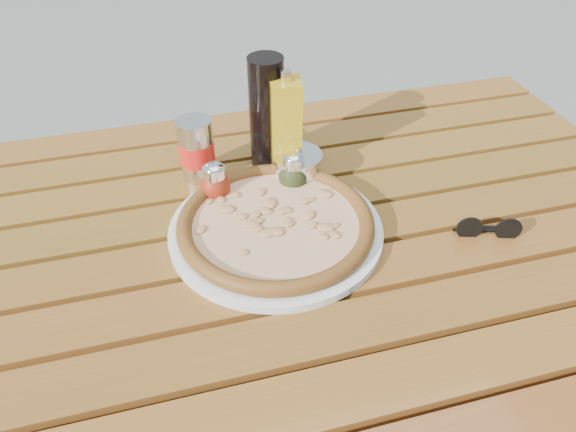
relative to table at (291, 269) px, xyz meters
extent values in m
cube|color=#3C250D|center=(0.64, 0.39, -0.32)|extent=(0.06, 0.06, 0.70)
cube|color=#3A1D0D|center=(0.00, 0.00, 0.03)|extent=(1.36, 0.86, 0.04)
cube|color=#582F0F|center=(0.00, -0.30, 0.06)|extent=(1.40, 0.09, 0.03)
cube|color=#502B0E|center=(0.00, -0.20, 0.06)|extent=(1.40, 0.09, 0.03)
cube|color=#542C0E|center=(0.00, -0.10, 0.06)|extent=(1.40, 0.09, 0.03)
cube|color=#512C0E|center=(0.00, 0.00, 0.06)|extent=(1.40, 0.09, 0.03)
cube|color=#4E2F0D|center=(0.00, 0.10, 0.06)|extent=(1.40, 0.09, 0.03)
cube|color=#53310E|center=(0.00, 0.20, 0.06)|extent=(1.40, 0.09, 0.03)
cube|color=#52310E|center=(0.00, 0.30, 0.06)|extent=(1.40, 0.09, 0.03)
cube|color=#592F0F|center=(0.00, 0.41, 0.06)|extent=(1.40, 0.09, 0.03)
cylinder|color=silver|center=(-0.02, 0.02, 0.08)|extent=(0.47, 0.47, 0.01)
cylinder|color=beige|center=(-0.02, 0.02, 0.09)|extent=(0.43, 0.43, 0.01)
torus|color=black|center=(-0.02, 0.02, 0.10)|extent=(0.46, 0.46, 0.03)
ellipsoid|color=#A12712|center=(-0.10, 0.13, 0.11)|extent=(0.07, 0.07, 0.06)
cylinder|color=white|center=(-0.10, 0.13, 0.14)|extent=(0.05, 0.05, 0.02)
ellipsoid|color=white|center=(-0.10, 0.13, 0.15)|extent=(0.05, 0.05, 0.02)
ellipsoid|color=#313A17|center=(0.04, 0.13, 0.11)|extent=(0.06, 0.06, 0.06)
cylinder|color=silver|center=(0.04, 0.13, 0.14)|extent=(0.04, 0.04, 0.02)
ellipsoid|color=white|center=(0.04, 0.13, 0.15)|extent=(0.04, 0.04, 0.02)
cylinder|color=black|center=(0.02, 0.23, 0.19)|extent=(0.07, 0.07, 0.22)
cylinder|color=silver|center=(-0.12, 0.22, 0.14)|extent=(0.07, 0.07, 0.12)
cylinder|color=red|center=(-0.12, 0.22, 0.13)|extent=(0.07, 0.07, 0.04)
cube|color=#B39113|center=(0.04, 0.19, 0.17)|extent=(0.06, 0.06, 0.19)
cylinder|color=silver|center=(0.04, 0.19, 0.28)|extent=(0.02, 0.02, 0.02)
cylinder|color=white|center=(0.05, 0.16, 0.10)|extent=(0.11, 0.11, 0.05)
cylinder|color=white|center=(0.05, 0.16, 0.13)|extent=(0.12, 0.12, 0.01)
sphere|color=silver|center=(0.05, 0.16, 0.14)|extent=(0.02, 0.02, 0.01)
cylinder|color=black|center=(0.29, -0.08, 0.09)|extent=(0.04, 0.02, 0.04)
cylinder|color=black|center=(0.35, -0.10, 0.09)|extent=(0.04, 0.02, 0.04)
cube|color=black|center=(0.32, -0.09, 0.10)|extent=(0.02, 0.01, 0.00)
cube|color=black|center=(0.31, -0.07, 0.08)|extent=(0.09, 0.03, 0.00)
cube|color=black|center=(0.33, -0.07, 0.08)|extent=(0.09, 0.03, 0.00)
camera|label=1|loc=(-0.19, -0.68, 0.70)|focal=35.00mm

